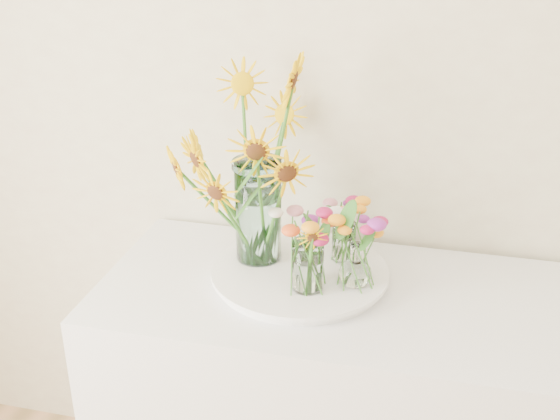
{
  "coord_description": "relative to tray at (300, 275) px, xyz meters",
  "views": [
    {
      "loc": [
        0.0,
        0.39,
        1.84
      ],
      "look_at": [
        -0.39,
        2.0,
        1.08
      ],
      "focal_mm": 45.0,
      "sensor_mm": 36.0,
      "label": 1
    }
  ],
  "objects": [
    {
      "name": "tray",
      "position": [
        0.0,
        0.0,
        0.0
      ],
      "size": [
        0.44,
        0.44,
        0.02
      ],
      "primitive_type": "cylinder",
      "color": "white",
      "rests_on": "counter"
    },
    {
      "name": "mason_jar",
      "position": [
        -0.12,
        0.04,
        0.16
      ],
      "size": [
        0.14,
        0.14,
        0.29
      ],
      "primitive_type": "cylinder",
      "rotation": [
        0.0,
        0.0,
        0.14
      ],
      "color": "#ADDDE4",
      "rests_on": "tray"
    },
    {
      "name": "sunflower_bouquet",
      "position": [
        -0.12,
        0.04,
        0.29
      ],
      "size": [
        0.9,
        0.9,
        0.56
      ],
      "primitive_type": null,
      "rotation": [
        0.0,
        0.0,
        0.14
      ],
      "color": "#F7BF05",
      "rests_on": "tray"
    },
    {
      "name": "small_vase_a",
      "position": [
        0.04,
        -0.09,
        0.08
      ],
      "size": [
        0.08,
        0.08,
        0.14
      ],
      "primitive_type": "cylinder",
      "rotation": [
        0.0,
        0.0,
        -0.01
      ],
      "color": "white",
      "rests_on": "tray"
    },
    {
      "name": "wildflower_posy_a",
      "position": [
        0.04,
        -0.09,
        0.13
      ],
      "size": [
        0.21,
        0.21,
        0.23
      ],
      "primitive_type": null,
      "color": "orange",
      "rests_on": "tray"
    },
    {
      "name": "small_vase_b",
      "position": [
        0.15,
        -0.04,
        0.07
      ],
      "size": [
        0.1,
        0.1,
        0.12
      ],
      "primitive_type": null,
      "rotation": [
        0.0,
        0.0,
        0.21
      ],
      "color": "white",
      "rests_on": "tray"
    },
    {
      "name": "wildflower_posy_b",
      "position": [
        0.15,
        -0.04,
        0.12
      ],
      "size": [
        0.2,
        0.2,
        0.21
      ],
      "primitive_type": null,
      "color": "orange",
      "rests_on": "tray"
    },
    {
      "name": "small_vase_c",
      "position": [
        0.1,
        0.09,
        0.07
      ],
      "size": [
        0.08,
        0.08,
        0.11
      ],
      "primitive_type": "cylinder",
      "rotation": [
        0.0,
        0.0,
        -0.22
      ],
      "color": "white",
      "rests_on": "tray"
    },
    {
      "name": "wildflower_posy_c",
      "position": [
        0.1,
        0.09,
        0.11
      ],
      "size": [
        0.18,
        0.18,
        0.2
      ],
      "primitive_type": null,
      "color": "orange",
      "rests_on": "tray"
    }
  ]
}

